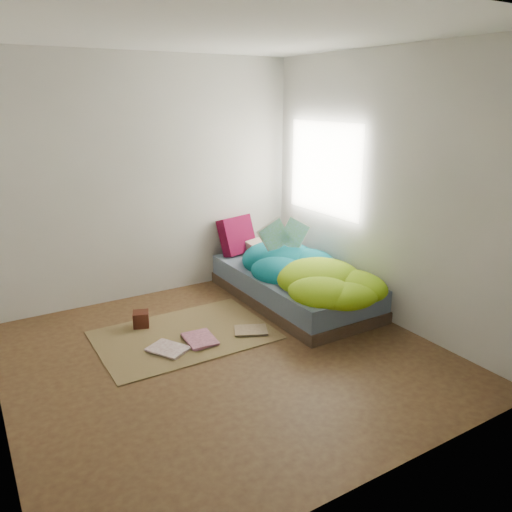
{
  "coord_description": "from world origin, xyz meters",
  "views": [
    {
      "loc": [
        -1.78,
        -3.45,
        2.15
      ],
      "look_at": [
        0.76,
        0.75,
        0.59
      ],
      "focal_mm": 35.0,
      "sensor_mm": 36.0,
      "label": 1
    }
  ],
  "objects": [
    {
      "name": "ground",
      "position": [
        0.0,
        0.0,
        0.0
      ],
      "size": [
        3.5,
        3.5,
        0.0
      ],
      "primitive_type": "cube",
      "color": "#462A1B",
      "rests_on": "ground"
    },
    {
      "name": "room_walls",
      "position": [
        0.01,
        0.01,
        1.63
      ],
      "size": [
        3.54,
        3.54,
        2.62
      ],
      "color": "beige",
      "rests_on": "ground"
    },
    {
      "name": "bed",
      "position": [
        1.22,
        0.72,
        0.17
      ],
      "size": [
        1.0,
        2.0,
        0.34
      ],
      "color": "#36271D",
      "rests_on": "ground"
    },
    {
      "name": "duvet",
      "position": [
        1.22,
        0.5,
        0.51
      ],
      "size": [
        0.96,
        1.84,
        0.34
      ],
      "primitive_type": null,
      "color": "#075276",
      "rests_on": "bed"
    },
    {
      "name": "rug",
      "position": [
        -0.15,
        0.55,
        0.01
      ],
      "size": [
        1.6,
        1.1,
        0.01
      ],
      "primitive_type": "cube",
      "color": "brown",
      "rests_on": "ground"
    },
    {
      "name": "pillow_floral",
      "position": [
        1.41,
        1.45,
        0.41
      ],
      "size": [
        0.64,
        0.45,
        0.13
      ],
      "primitive_type": "cube",
      "rotation": [
        0.0,
        0.0,
        0.15
      ],
      "color": "beige",
      "rests_on": "bed"
    },
    {
      "name": "pillow_magenta",
      "position": [
        1.03,
        1.63,
        0.56
      ],
      "size": [
        0.47,
        0.25,
        0.45
      ],
      "primitive_type": "cube",
      "rotation": [
        0.0,
        0.0,
        0.26
      ],
      "color": "#510525",
      "rests_on": "bed"
    },
    {
      "name": "open_book",
      "position": [
        1.19,
        0.85,
        0.83
      ],
      "size": [
        0.49,
        0.19,
        0.29
      ],
      "primitive_type": null,
      "rotation": [
        0.0,
        0.0,
        -0.18
      ],
      "color": "#357D29",
      "rests_on": "duvet"
    },
    {
      "name": "wooden_box",
      "position": [
        -0.44,
        0.94,
        0.09
      ],
      "size": [
        0.19,
        0.19,
        0.15
      ],
      "primitive_type": "cube",
      "rotation": [
        0.0,
        0.0,
        -0.35
      ],
      "color": "#39130D",
      "rests_on": "rug"
    },
    {
      "name": "floor_book_a",
      "position": [
        -0.51,
        0.28,
        0.02
      ],
      "size": [
        0.38,
        0.42,
        0.03
      ],
      "primitive_type": "imported",
      "rotation": [
        0.0,
        0.0,
        0.51
      ],
      "color": "white",
      "rests_on": "rug"
    },
    {
      "name": "floor_book_b",
      "position": [
        -0.21,
        0.36,
        0.03
      ],
      "size": [
        0.29,
        0.37,
        0.03
      ],
      "primitive_type": "imported",
      "rotation": [
        0.0,
        0.0,
        -0.09
      ],
      "color": "pink",
      "rests_on": "rug"
    },
    {
      "name": "floor_book_c",
      "position": [
        0.37,
        0.18,
        0.02
      ],
      "size": [
        0.38,
        0.34,
        0.02
      ],
      "primitive_type": "imported",
      "rotation": [
        0.0,
        0.0,
        1.13
      ],
      "color": "tan",
      "rests_on": "rug"
    }
  ]
}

